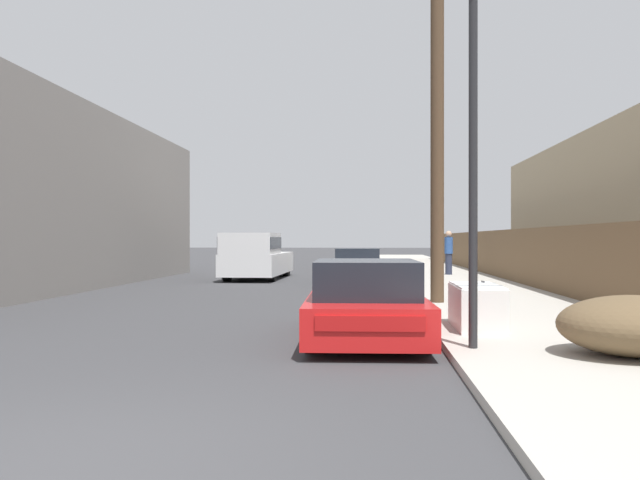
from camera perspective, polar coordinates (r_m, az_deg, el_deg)
name	(u,v)px	position (r m, az deg, el deg)	size (l,w,h in m)	color
ground_plane	(58,473)	(4.88, -22.87, -19.02)	(220.00, 220.00, 0.00)	#38383A
sidewalk_curb	(439,274)	(27.83, 10.82, -3.08)	(4.20, 63.00, 0.12)	#ADA89E
discarded_fridge	(476,306)	(10.71, 14.10, -5.90)	(0.74, 1.71, 0.75)	white
parked_sports_car_red	(366,303)	(10.00, 4.19, -5.80)	(1.93, 4.25, 1.27)	red
car_parked_mid	(357,266)	(22.66, 3.41, -2.43)	(1.85, 4.49, 1.27)	silver
pickup_truck	(256,256)	(24.72, -5.90, -1.50)	(2.17, 5.58, 1.83)	silver
utility_pole	(437,115)	(15.10, 10.67, 11.16)	(1.80, 0.31, 8.55)	#4C3826
street_lamp	(473,135)	(8.81, 13.82, 9.34)	(0.26, 0.26, 5.02)	#232326
brush_pile	(635,326)	(8.89, 26.87, -6.99)	(1.92, 1.64, 0.77)	brown
wooden_fence	(489,253)	(27.06, 15.19, -1.11)	(0.08, 42.03, 1.82)	brown
pedestrian	(449,252)	(26.46, 11.68, -1.07)	(0.34, 0.34, 1.82)	#282D42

